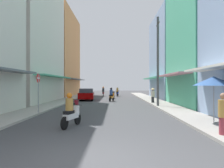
# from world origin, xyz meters

# --- Properties ---
(ground_plane) EXTENTS (88.98, 88.98, 0.00)m
(ground_plane) POSITION_xyz_m (0.00, 16.22, 0.00)
(ground_plane) COLOR #424244
(sidewalk_left) EXTENTS (2.12, 48.45, 0.12)m
(sidewalk_left) POSITION_xyz_m (-5.19, 16.22, 0.06)
(sidewalk_left) COLOR #ADA89E
(sidewalk_left) RESTS_ON ground
(sidewalk_right) EXTENTS (2.12, 48.45, 0.12)m
(sidewalk_right) POSITION_xyz_m (5.19, 16.22, 0.06)
(sidewalk_right) COLOR #9E9991
(sidewalk_right) RESTS_ON ground
(building_left_mid) EXTENTS (7.05, 11.41, 16.91)m
(building_left_mid) POSITION_xyz_m (-9.24, 17.58, 8.45)
(building_left_mid) COLOR silver
(building_left_mid) RESTS_ON ground
(building_left_far) EXTENTS (7.05, 12.61, 13.86)m
(building_left_far) POSITION_xyz_m (-9.24, 30.06, 6.92)
(building_left_far) COLOR #D88C4C
(building_left_far) RESTS_ON ground
(building_right_mid) EXTENTS (7.05, 8.49, 17.57)m
(building_right_mid) POSITION_xyz_m (9.24, 13.51, 8.78)
(building_right_mid) COLOR #4CB28C
(building_right_mid) RESTS_ON ground
(building_right_far) EXTENTS (7.05, 10.72, 11.40)m
(building_right_far) POSITION_xyz_m (9.24, 23.54, 5.69)
(building_right_far) COLOR #8CA5CC
(building_right_far) RESTS_ON ground
(motorbike_red) EXTENTS (0.55, 1.81, 1.58)m
(motorbike_red) POSITION_xyz_m (-1.24, 29.68, 0.70)
(motorbike_red) COLOR black
(motorbike_red) RESTS_ON ground
(motorbike_orange) EXTENTS (0.69, 1.76, 1.58)m
(motorbike_orange) POSITION_xyz_m (0.31, 18.88, 0.70)
(motorbike_orange) COLOR black
(motorbike_orange) RESTS_ON ground
(motorbike_maroon) EXTENTS (0.69, 1.76, 0.96)m
(motorbike_maroon) POSITION_xyz_m (-1.92, 7.95, 0.50)
(motorbike_maroon) COLOR black
(motorbike_maroon) RESTS_ON ground
(motorbike_blue) EXTENTS (0.56, 1.80, 1.58)m
(motorbike_blue) POSITION_xyz_m (1.12, 29.09, 0.70)
(motorbike_blue) COLOR black
(motorbike_blue) RESTS_ON ground
(motorbike_white) EXTENTS (0.70, 1.76, 1.58)m
(motorbike_white) POSITION_xyz_m (-1.29, 4.32, 0.70)
(motorbike_white) COLOR black
(motorbike_white) RESTS_ON ground
(motorbike_black) EXTENTS (0.68, 1.77, 0.96)m
(motorbike_black) POSITION_xyz_m (0.37, 23.64, 0.50)
(motorbike_black) COLOR black
(motorbike_black) RESTS_ON ground
(parked_car) EXTENTS (2.04, 4.21, 1.45)m
(parked_car) POSITION_xyz_m (-2.77, 20.36, 0.74)
(parked_car) COLOR #8C0000
(parked_car) RESTS_ON ground
(pedestrian_midway) EXTENTS (0.44, 0.44, 1.61)m
(pedestrian_midway) POSITION_xyz_m (4.50, 15.91, 0.91)
(pedestrian_midway) COLOR #262628
(pedestrian_midway) RESTS_ON ground
(pedestrian_crossing) EXTENTS (0.34, 0.34, 1.63)m
(pedestrian_crossing) POSITION_xyz_m (4.62, 2.45, 0.82)
(pedestrian_crossing) COLOR #99333F
(pedestrian_crossing) RESTS_ON ground
(vendor_umbrella) EXTENTS (1.94, 1.94, 2.34)m
(vendor_umbrella) POSITION_xyz_m (5.47, 4.97, 2.11)
(vendor_umbrella) COLOR #99999E
(vendor_umbrella) RESTS_ON ground
(utility_pole) EXTENTS (0.20, 1.20, 7.72)m
(utility_pole) POSITION_xyz_m (4.37, 12.79, 3.94)
(utility_pole) COLOR #4C4C4F
(utility_pole) RESTS_ON ground
(street_sign_no_entry) EXTENTS (0.07, 0.60, 2.65)m
(street_sign_no_entry) POSITION_xyz_m (-4.27, 8.34, 1.72)
(street_sign_no_entry) COLOR gray
(street_sign_no_entry) RESTS_ON ground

